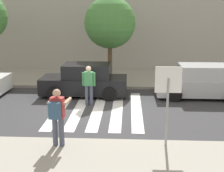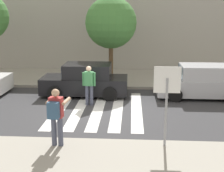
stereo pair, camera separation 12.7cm
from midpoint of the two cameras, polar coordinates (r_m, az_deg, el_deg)
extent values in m
plane|color=#38383A|center=(12.95, -2.32, -4.48)|extent=(120.00, 120.00, 0.00)
cube|color=#9E998C|center=(18.70, -0.43, 1.50)|extent=(60.00, 4.80, 0.14)
cube|color=#ADA89E|center=(22.68, 0.36, 11.57)|extent=(56.00, 4.00, 6.34)
cube|color=silver|center=(13.39, -9.08, -4.01)|extent=(0.44, 5.20, 0.01)
cube|color=silver|center=(13.24, -5.69, -4.10)|extent=(0.44, 5.20, 0.01)
cube|color=silver|center=(13.13, -2.23, -4.19)|extent=(0.44, 5.20, 0.01)
cube|color=silver|center=(13.08, 1.27, -4.26)|extent=(0.44, 5.20, 0.01)
cube|color=silver|center=(13.07, 4.78, -4.32)|extent=(0.44, 5.20, 0.01)
cylinder|color=gray|center=(9.19, 10.22, -4.82)|extent=(0.07, 0.07, 2.04)
cube|color=white|center=(8.95, 10.48, 1.10)|extent=(0.76, 0.03, 0.76)
cube|color=red|center=(8.97, 10.46, 1.13)|extent=(0.66, 0.02, 0.66)
cylinder|color=#474C60|center=(9.42, -10.19, -8.12)|extent=(0.15, 0.15, 0.88)
cylinder|color=#474C60|center=(9.36, -9.03, -8.22)|extent=(0.15, 0.15, 0.88)
cube|color=#B73333|center=(9.14, -9.80, -3.86)|extent=(0.40, 0.28, 0.60)
sphere|color=tan|center=(9.02, -9.91, -1.26)|extent=(0.23, 0.23, 0.23)
cylinder|color=tan|center=(9.38, -10.77, -2.58)|extent=(0.16, 0.59, 0.10)
cylinder|color=tan|center=(9.22, -7.97, -2.75)|extent=(0.16, 0.59, 0.10)
cube|color=black|center=(9.45, -9.04, -2.19)|extent=(0.15, 0.11, 0.10)
cube|color=#335170|center=(8.94, -10.28, -4.42)|extent=(0.34, 0.23, 0.48)
cylinder|color=#474C60|center=(13.59, -4.33, -1.68)|extent=(0.15, 0.15, 0.88)
cylinder|color=#474C60|center=(13.55, -3.50, -1.71)|extent=(0.15, 0.15, 0.88)
cube|color=#3D844C|center=(13.39, -3.97, 1.36)|extent=(0.40, 0.27, 0.60)
sphere|color=beige|center=(13.31, -4.00, 3.17)|extent=(0.23, 0.23, 0.23)
cylinder|color=#3D844C|center=(13.45, -4.97, 1.30)|extent=(0.10, 0.10, 0.58)
cylinder|color=#3D844C|center=(13.35, -2.96, 1.25)|extent=(0.10, 0.10, 0.58)
cube|color=black|center=(15.10, -4.76, 0.25)|extent=(4.10, 1.70, 0.76)
cube|color=black|center=(14.93, -4.25, 2.85)|extent=(2.20, 1.56, 0.64)
cube|color=slate|center=(15.12, -8.27, 2.88)|extent=(0.10, 1.50, 0.54)
cube|color=slate|center=(14.83, -0.53, 2.81)|extent=(0.10, 1.50, 0.51)
cylinder|color=black|center=(14.59, -10.17, -1.26)|extent=(0.64, 0.22, 0.64)
cylinder|color=black|center=(16.19, -8.77, 0.30)|extent=(0.64, 0.22, 0.64)
cylinder|color=black|center=(14.20, -0.16, -1.45)|extent=(0.64, 0.22, 0.64)
cylinder|color=black|center=(15.85, 0.25, 0.17)|extent=(0.64, 0.22, 0.64)
cube|color=#B7BABF|center=(15.31, 16.05, -0.07)|extent=(4.10, 1.70, 0.76)
cube|color=#B7BABF|center=(15.20, 16.77, 2.48)|extent=(2.20, 1.56, 0.64)
cube|color=slate|center=(14.99, 12.79, 2.58)|extent=(0.10, 1.50, 0.54)
cylinder|color=black|center=(14.32, 11.72, -1.62)|extent=(0.64, 0.22, 0.64)
cylinder|color=black|center=(15.95, 10.90, 0.00)|extent=(0.64, 0.22, 0.64)
cylinder|color=black|center=(16.47, 19.71, -0.13)|extent=(0.64, 0.22, 0.64)
cylinder|color=brown|center=(17.42, 0.01, 4.81)|extent=(0.24, 0.24, 2.39)
sphere|color=#47843D|center=(17.21, 0.01, 11.51)|extent=(2.79, 2.79, 2.79)
camera|label=1|loc=(0.06, -89.71, 0.07)|focal=50.00mm
camera|label=2|loc=(0.06, 90.29, -0.07)|focal=50.00mm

